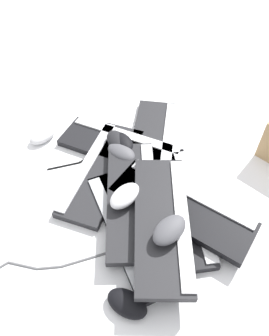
% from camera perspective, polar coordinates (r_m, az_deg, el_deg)
% --- Properties ---
extents(ground_plane, '(3.20, 3.20, 0.00)m').
position_cam_1_polar(ground_plane, '(1.15, 2.72, 0.12)').
color(ground_plane, white).
extents(keyboard_0, '(0.46, 0.34, 0.03)m').
position_cam_1_polar(keyboard_0, '(0.99, -0.25, -10.32)').
color(keyboard_0, black).
rests_on(keyboard_0, ground).
extents(keyboard_1, '(0.46, 0.25, 0.03)m').
position_cam_1_polar(keyboard_1, '(1.04, 7.33, -6.42)').
color(keyboard_1, black).
rests_on(keyboard_1, ground).
extents(keyboard_2, '(0.45, 0.17, 0.03)m').
position_cam_1_polar(keyboard_2, '(1.22, 3.34, 4.70)').
color(keyboard_2, '#232326').
rests_on(keyboard_2, ground).
extents(keyboard_3, '(0.28, 0.46, 0.03)m').
position_cam_1_polar(keyboard_3, '(1.20, -2.54, 3.72)').
color(keyboard_3, black).
rests_on(keyboard_3, ground).
extents(keyboard_4, '(0.46, 0.25, 0.03)m').
position_cam_1_polar(keyboard_4, '(1.13, -5.66, -0.35)').
color(keyboard_4, '#232326').
rests_on(keyboard_4, ground).
extents(keyboard_5, '(0.34, 0.46, 0.03)m').
position_cam_1_polar(keyboard_5, '(1.00, 8.27, -6.71)').
color(keyboard_5, black).
rests_on(keyboard_5, keyboard_1).
extents(keyboard_6, '(0.45, 0.19, 0.03)m').
position_cam_1_polar(keyboard_6, '(0.94, 4.92, -9.11)').
color(keyboard_6, '#232326').
rests_on(keyboard_6, keyboard_5).
extents(keyboard_7, '(0.46, 0.20, 0.03)m').
position_cam_1_polar(keyboard_7, '(1.01, -0.31, -5.03)').
color(keyboard_7, '#232326').
rests_on(keyboard_7, keyboard_0).
extents(mouse_0, '(0.13, 0.12, 0.04)m').
position_cam_1_polar(mouse_0, '(0.97, -1.67, -4.86)').
color(mouse_0, silver).
rests_on(mouse_0, keyboard_7).
extents(mouse_1, '(0.13, 0.12, 0.04)m').
position_cam_1_polar(mouse_1, '(1.28, -15.67, 5.53)').
color(mouse_1, silver).
rests_on(mouse_1, ground).
extents(mouse_2, '(0.13, 0.12, 0.04)m').
position_cam_1_polar(mouse_2, '(0.88, 6.08, -10.68)').
color(mouse_2, '#4C4C51').
rests_on(mouse_2, keyboard_6).
extents(mouse_3, '(0.13, 0.11, 0.04)m').
position_cam_1_polar(mouse_3, '(1.17, -3.02, 4.74)').
color(mouse_3, black).
rests_on(mouse_3, keyboard_3).
extents(mouse_4, '(0.10, 0.13, 0.04)m').
position_cam_1_polar(mouse_4, '(0.89, -1.30, -22.52)').
color(mouse_4, black).
rests_on(mouse_4, ground).
extents(mouse_5, '(0.12, 0.13, 0.04)m').
position_cam_1_polar(mouse_5, '(1.13, -2.29, 2.70)').
color(mouse_5, '#4C4C51').
rests_on(mouse_5, keyboard_3).
extents(mouse_6, '(0.13, 0.12, 0.04)m').
position_cam_1_polar(mouse_6, '(1.16, -2.15, 4.49)').
color(mouse_6, black).
rests_on(mouse_6, keyboard_3).
extents(cable_1, '(0.31, 0.58, 0.01)m').
position_cam_1_polar(cable_1, '(1.11, 0.76, -1.55)').
color(cable_1, black).
rests_on(cable_1, ground).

